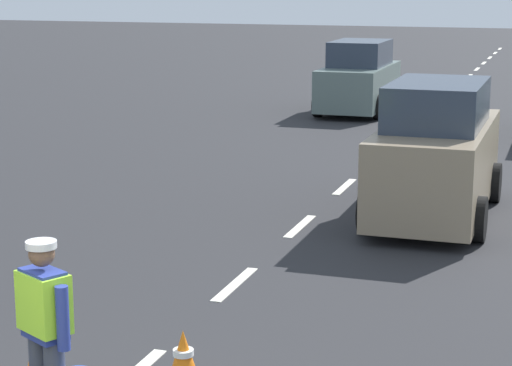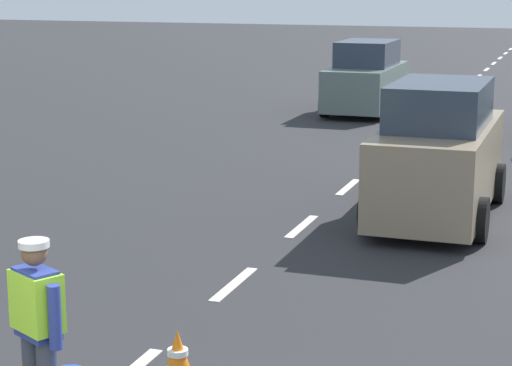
{
  "view_description": "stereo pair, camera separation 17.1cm",
  "coord_description": "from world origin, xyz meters",
  "px_view_note": "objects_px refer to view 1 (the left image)",
  "views": [
    {
      "loc": [
        3.89,
        -5.11,
        3.81
      ],
      "look_at": [
        -0.06,
        6.72,
        1.1
      ],
      "focal_mm": 66.94,
      "sensor_mm": 36.0,
      "label": 1
    },
    {
      "loc": [
        4.06,
        -5.06,
        3.81
      ],
      "look_at": [
        -0.06,
        6.72,
        1.1
      ],
      "focal_mm": 66.94,
      "sensor_mm": 36.0,
      "label": 2
    }
  ],
  "objects_px": {
    "traffic_cone_far": "(183,357)",
    "car_outgoing_ahead": "(436,154)",
    "road_worker": "(47,326)",
    "car_oncoming_second": "(359,79)"
  },
  "relations": [
    {
      "from": "traffic_cone_far",
      "to": "car_outgoing_ahead",
      "type": "relative_size",
      "value": 0.12
    },
    {
      "from": "road_worker",
      "to": "traffic_cone_far",
      "type": "xyz_separation_m",
      "value": [
        0.71,
        1.24,
        -0.67
      ]
    },
    {
      "from": "car_oncoming_second",
      "to": "car_outgoing_ahead",
      "type": "height_order",
      "value": "car_outgoing_ahead"
    },
    {
      "from": "car_outgoing_ahead",
      "to": "road_worker",
      "type": "bearing_deg",
      "value": -103.58
    },
    {
      "from": "car_oncoming_second",
      "to": "car_outgoing_ahead",
      "type": "xyz_separation_m",
      "value": [
        3.8,
        -11.53,
        0.08
      ]
    },
    {
      "from": "road_worker",
      "to": "car_oncoming_second",
      "type": "distance_m",
      "value": 20.1
    },
    {
      "from": "road_worker",
      "to": "car_outgoing_ahead",
      "type": "distance_m",
      "value": 8.74
    },
    {
      "from": "traffic_cone_far",
      "to": "car_oncoming_second",
      "type": "distance_m",
      "value": 18.96
    },
    {
      "from": "car_oncoming_second",
      "to": "car_outgoing_ahead",
      "type": "distance_m",
      "value": 12.14
    },
    {
      "from": "car_outgoing_ahead",
      "to": "car_oncoming_second",
      "type": "bearing_deg",
      "value": 108.25
    }
  ]
}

